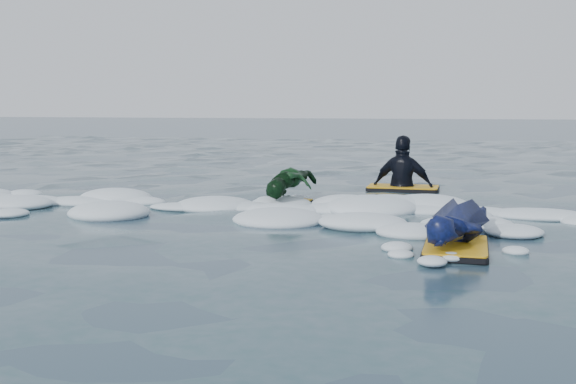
# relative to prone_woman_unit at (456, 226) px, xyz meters

# --- Properties ---
(ground) EXTENTS (120.00, 120.00, 0.00)m
(ground) POSITION_rel_prone_woman_unit_xyz_m (-2.57, 0.61, -0.23)
(ground) COLOR #1C3343
(ground) RESTS_ON ground
(foam_band) EXTENTS (12.00, 3.10, 0.30)m
(foam_band) POSITION_rel_prone_woman_unit_xyz_m (-2.57, 1.64, -0.23)
(foam_band) COLOR white
(foam_band) RESTS_ON ground
(prone_woman_unit) EXTENTS (0.95, 1.82, 0.45)m
(prone_woman_unit) POSITION_rel_prone_woman_unit_xyz_m (0.00, 0.00, 0.00)
(prone_woman_unit) COLOR black
(prone_woman_unit) RESTS_ON ground
(prone_child_unit) EXTENTS (0.82, 1.44, 0.54)m
(prone_child_unit) POSITION_rel_prone_woman_unit_xyz_m (-2.33, 2.73, 0.04)
(prone_child_unit) COLOR black
(prone_child_unit) RESTS_ON ground
(waiting_rider_unit) EXTENTS (1.23, 0.71, 1.80)m
(waiting_rider_unit) POSITION_rel_prone_woman_unit_xyz_m (-0.80, 4.77, -0.18)
(waiting_rider_unit) COLOR black
(waiting_rider_unit) RESTS_ON ground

